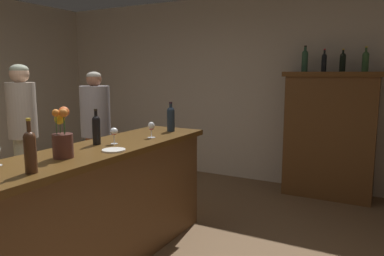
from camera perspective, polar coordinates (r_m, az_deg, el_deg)
The scene contains 16 objects.
wall_back at distance 5.65m, azimuth 4.74°, elevation 6.17°, with size 5.97×0.12×2.69m, color #BFB19F.
bar_counter at distance 2.96m, azimuth -17.54°, elevation -13.24°, with size 0.63×2.95×0.99m.
display_cabinet at distance 4.95m, azimuth 20.64°, elevation -0.68°, with size 1.15×0.46×1.60m.
wine_bottle_syrah at distance 2.35m, azimuth -23.90°, elevation -3.13°, with size 0.07×0.07×0.33m.
wine_bottle_chardonnay at distance 3.11m, azimuth -14.68°, elevation -0.06°, with size 0.07×0.07×0.30m.
wine_bottle_merlot at distance 3.70m, azimuth -3.32°, elevation 1.60°, with size 0.08×0.08×0.30m.
wine_glass_front at distance 3.35m, azimuth -6.35°, elevation 0.14°, with size 0.07×0.07×0.15m.
wine_glass_mid at distance 3.10m, azimuth -12.07°, elevation -0.66°, with size 0.06×0.06×0.14m.
flower_arrangement at distance 2.69m, azimuth -19.52°, elevation -1.52°, with size 0.14×0.14×0.36m.
cheese_plate at distance 2.85m, azimuth -12.10°, elevation -3.39°, with size 0.18×0.18×0.01m, color white.
display_bottle_left at distance 4.95m, azimuth 17.17°, elevation 10.12°, with size 0.08×0.08×0.33m.
display_bottle_midleft at distance 4.91m, azimuth 19.88°, elevation 9.71°, with size 0.06×0.06×0.28m.
display_bottle_center at distance 4.88m, azimuth 22.42°, elevation 9.58°, with size 0.07×0.07×0.28m.
display_bottle_midright at distance 4.86m, azimuth 25.41°, elevation 9.48°, with size 0.08×0.08×0.30m.
patron_tall at distance 4.55m, azimuth -24.81°, elevation -0.29°, with size 0.31×0.31×1.68m.
patron_near_entrance at distance 4.51m, azimuth -14.72°, elevation -0.73°, with size 0.35×0.35×1.60m.
Camera 1 is at (2.27, -1.98, 1.58)m, focal length 34.24 mm.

